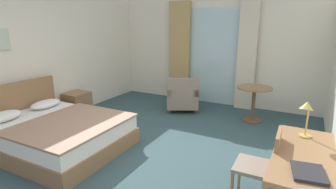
{
  "coord_description": "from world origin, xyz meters",
  "views": [
    {
      "loc": [
        2.03,
        -3.04,
        1.93
      ],
      "look_at": [
        0.28,
        0.26,
        0.93
      ],
      "focal_mm": 27.9,
      "sensor_mm": 36.0,
      "label": 1
    }
  ],
  "objects_px": {
    "nightstand": "(77,104)",
    "closed_book": "(309,173)",
    "desk_chair": "(263,164)",
    "desk_lamp": "(306,111)",
    "round_cafe_table": "(254,96)",
    "writing_desk": "(303,162)",
    "bed": "(55,132)",
    "armchair_by_window": "(182,96)"
  },
  "relations": [
    {
      "from": "nightstand",
      "to": "round_cafe_table",
      "type": "distance_m",
      "value": 3.74
    },
    {
      "from": "bed",
      "to": "desk_chair",
      "type": "xyz_separation_m",
      "value": [
        3.14,
        0.08,
        0.24
      ]
    },
    {
      "from": "bed",
      "to": "desk_chair",
      "type": "distance_m",
      "value": 3.15
    },
    {
      "from": "writing_desk",
      "to": "desk_chair",
      "type": "relative_size",
      "value": 1.5
    },
    {
      "from": "bed",
      "to": "desk_lamp",
      "type": "height_order",
      "value": "desk_lamp"
    },
    {
      "from": "nightstand",
      "to": "round_cafe_table",
      "type": "bearing_deg",
      "value": 22.71
    },
    {
      "from": "desk_lamp",
      "to": "round_cafe_table",
      "type": "relative_size",
      "value": 0.62
    },
    {
      "from": "bed",
      "to": "closed_book",
      "type": "distance_m",
      "value": 3.59
    },
    {
      "from": "bed",
      "to": "desk_lamp",
      "type": "xyz_separation_m",
      "value": [
        3.48,
        0.35,
        0.81
      ]
    },
    {
      "from": "nightstand",
      "to": "round_cafe_table",
      "type": "height_order",
      "value": "round_cafe_table"
    },
    {
      "from": "nightstand",
      "to": "armchair_by_window",
      "type": "xyz_separation_m",
      "value": [
        1.86,
        1.4,
        0.07
      ]
    },
    {
      "from": "bed",
      "to": "writing_desk",
      "type": "bearing_deg",
      "value": 0.37
    },
    {
      "from": "nightstand",
      "to": "desk_chair",
      "type": "relative_size",
      "value": 0.58
    },
    {
      "from": "desk_lamp",
      "to": "armchair_by_window",
      "type": "relative_size",
      "value": 0.45
    },
    {
      "from": "nightstand",
      "to": "closed_book",
      "type": "height_order",
      "value": "closed_book"
    },
    {
      "from": "desk_chair",
      "to": "nightstand",
      "type": "bearing_deg",
      "value": 163.14
    },
    {
      "from": "nightstand",
      "to": "desk_chair",
      "type": "xyz_separation_m",
      "value": [
        4.01,
        -1.22,
        0.25
      ]
    },
    {
      "from": "writing_desk",
      "to": "round_cafe_table",
      "type": "bearing_deg",
      "value": 109.05
    },
    {
      "from": "desk_lamp",
      "to": "round_cafe_table",
      "type": "height_order",
      "value": "desk_lamp"
    },
    {
      "from": "desk_chair",
      "to": "closed_book",
      "type": "xyz_separation_m",
      "value": [
        0.4,
        -0.45,
        0.26
      ]
    },
    {
      "from": "writing_desk",
      "to": "round_cafe_table",
      "type": "height_order",
      "value": "writing_desk"
    },
    {
      "from": "nightstand",
      "to": "closed_book",
      "type": "distance_m",
      "value": 4.74
    },
    {
      "from": "desk_chair",
      "to": "desk_lamp",
      "type": "distance_m",
      "value": 0.71
    },
    {
      "from": "desk_chair",
      "to": "round_cafe_table",
      "type": "height_order",
      "value": "desk_chair"
    },
    {
      "from": "nightstand",
      "to": "round_cafe_table",
      "type": "xyz_separation_m",
      "value": [
        3.44,
        1.44,
        0.28
      ]
    },
    {
      "from": "bed",
      "to": "armchair_by_window",
      "type": "distance_m",
      "value": 2.87
    },
    {
      "from": "writing_desk",
      "to": "closed_book",
      "type": "bearing_deg",
      "value": -84.79
    },
    {
      "from": "desk_lamp",
      "to": "desk_chair",
      "type": "bearing_deg",
      "value": -140.74
    },
    {
      "from": "nightstand",
      "to": "writing_desk",
      "type": "xyz_separation_m",
      "value": [
        4.37,
        -1.27,
        0.4
      ]
    },
    {
      "from": "bed",
      "to": "writing_desk",
      "type": "distance_m",
      "value": 3.52
    },
    {
      "from": "writing_desk",
      "to": "round_cafe_table",
      "type": "xyz_separation_m",
      "value": [
        -0.94,
        2.71,
        -0.12
      ]
    },
    {
      "from": "nightstand",
      "to": "desk_chair",
      "type": "height_order",
      "value": "desk_chair"
    },
    {
      "from": "armchair_by_window",
      "to": "desk_lamp",
      "type": "bearing_deg",
      "value": -43.27
    },
    {
      "from": "round_cafe_table",
      "to": "desk_lamp",
      "type": "bearing_deg",
      "value": -69.11
    },
    {
      "from": "nightstand",
      "to": "writing_desk",
      "type": "distance_m",
      "value": 4.57
    },
    {
      "from": "bed",
      "to": "closed_book",
      "type": "xyz_separation_m",
      "value": [
        3.54,
        -0.37,
        0.5
      ]
    },
    {
      "from": "writing_desk",
      "to": "armchair_by_window",
      "type": "bearing_deg",
      "value": 133.28
    },
    {
      "from": "bed",
      "to": "round_cafe_table",
      "type": "relative_size",
      "value": 2.89
    },
    {
      "from": "writing_desk",
      "to": "closed_book",
      "type": "distance_m",
      "value": 0.41
    },
    {
      "from": "nightstand",
      "to": "writing_desk",
      "type": "bearing_deg",
      "value": -16.2
    },
    {
      "from": "bed",
      "to": "desk_chair",
      "type": "height_order",
      "value": "bed"
    },
    {
      "from": "bed",
      "to": "armchair_by_window",
      "type": "xyz_separation_m",
      "value": [
        0.99,
        2.69,
        0.07
      ]
    }
  ]
}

